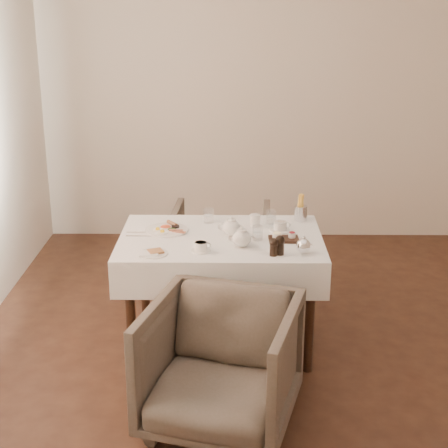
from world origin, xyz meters
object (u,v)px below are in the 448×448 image
armchair_near (221,366)px  breakfast_plate (167,229)px  teapot_centre (231,226)px  armchair_far (221,252)px  table (221,254)px

armchair_near → breakfast_plate: bearing=125.3°
armchair_near → teapot_centre: size_ratio=4.87×
armchair_near → teapot_centre: bearing=102.0°
armchair_near → teapot_centre: teapot_centre is taller
armchair_near → teapot_centre: (0.05, 0.91, 0.47)m
breakfast_plate → teapot_centre: size_ratio=1.74×
armchair_far → teapot_centre: (0.08, -0.78, 0.47)m
breakfast_plate → armchair_far: bearing=51.7°
armchair_far → breakfast_plate: 0.87m
table → armchair_far: size_ratio=1.69×
table → armchair_near: size_ratio=1.65×
table → breakfast_plate: bearing=162.4°
armchair_near → breakfast_plate: breakfast_plate is taller
armchair_far → breakfast_plate: bearing=67.2°
armchair_far → armchair_near: bearing=94.4°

